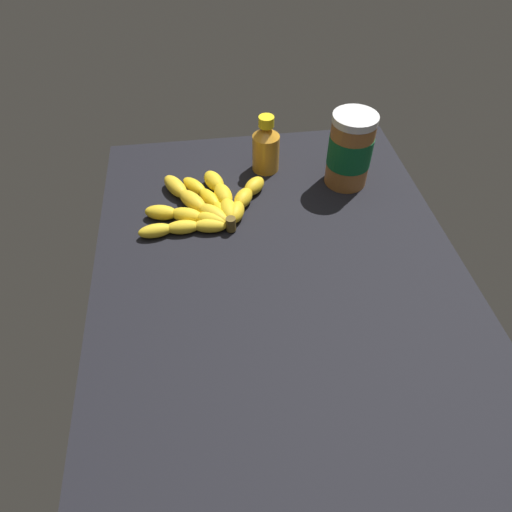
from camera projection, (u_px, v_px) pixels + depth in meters
The scene contains 4 objects.
ground_plane at pixel (282, 284), 84.78cm from camera, with size 96.67×69.23×3.40cm, color black.
banana_bunch at pixel (207, 205), 95.32cm from camera, with size 19.48×28.04×3.60cm.
peanut_butter_jar at pixel (350, 150), 97.51cm from camera, with size 9.46×9.46×16.44cm.
honey_bottle at pixel (266, 147), 102.51cm from camera, with size 6.15×6.15×13.33cm.
Camera 1 is at (-53.27, 12.22, 63.50)cm, focal length 32.02 mm.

